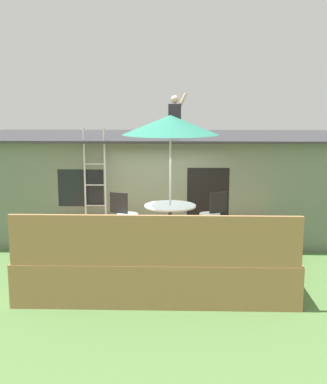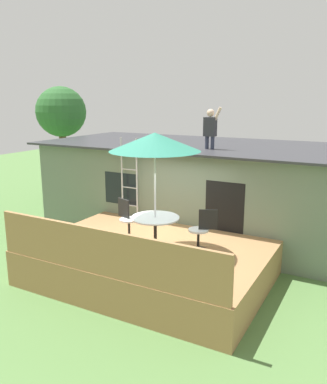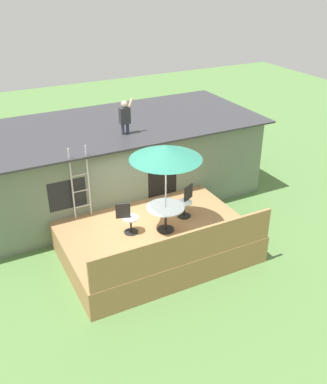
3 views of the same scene
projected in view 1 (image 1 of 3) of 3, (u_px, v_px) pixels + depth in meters
ground_plane at (159, 273)px, 10.59m from camera, size 40.00×40.00×0.00m
house at (164, 183)px, 13.88m from camera, size 10.50×4.50×2.70m
deck at (159, 255)px, 10.52m from camera, size 5.14×3.84×0.80m
deck_railing at (155, 241)px, 8.53m from camera, size 5.04×0.08×0.90m
patio_table at (170, 213)px, 10.04m from camera, size 1.04×1.04×0.74m
patio_umbrella at (170, 125)px, 9.72m from camera, size 1.90×1.90×2.54m
step_ladder at (95, 175)px, 11.72m from camera, size 0.52×0.04×2.20m
person_figure at (175, 113)px, 12.48m from camera, size 0.47×0.20×1.11m
patio_chair_left at (124, 215)px, 10.45m from camera, size 0.60×0.44×0.92m
patio_chair_right at (213, 214)px, 10.49m from camera, size 0.59×0.44×0.92m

